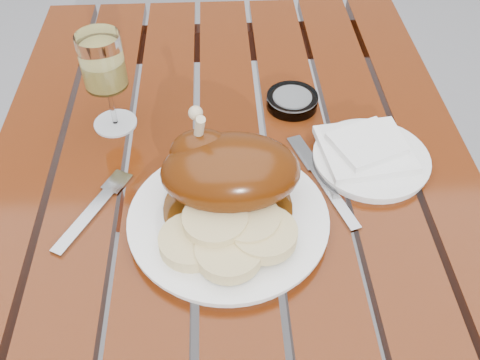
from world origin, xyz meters
name	(u,v)px	position (x,y,z in m)	size (l,w,h in m)	color
table	(234,310)	(0.00, 0.00, 0.38)	(0.80, 1.20, 0.75)	#66270C
dinner_plate	(228,220)	(-0.01, -0.07, 0.76)	(0.29, 0.29, 0.02)	white
roast_duck	(226,171)	(-0.01, -0.04, 0.82)	(0.20, 0.19, 0.14)	#502809
bread_dumplings	(230,234)	(-0.01, -0.12, 0.79)	(0.19, 0.14, 0.04)	#DAC885
wine_glass	(107,83)	(-0.20, 0.16, 0.84)	(0.08, 0.08, 0.18)	#CCBD5D
side_plate	(371,159)	(0.23, 0.04, 0.76)	(0.19, 0.19, 0.02)	white
napkin	(365,149)	(0.22, 0.05, 0.77)	(0.14, 0.13, 0.01)	white
ashtray	(292,101)	(0.12, 0.20, 0.76)	(0.09, 0.09, 0.02)	#B2B7BC
fork	(90,214)	(-0.22, -0.05, 0.75)	(0.02, 0.16, 0.01)	gray
knife	(327,187)	(0.15, -0.01, 0.75)	(0.02, 0.19, 0.01)	gray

